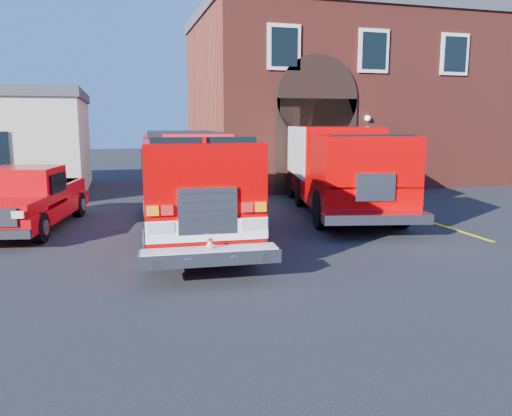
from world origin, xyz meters
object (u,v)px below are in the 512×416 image
object	(u,v)px
fire_station	(342,99)
secondary_truck	(339,165)
fire_engine	(189,182)
pickup_truck	(29,200)

from	to	relation	value
fire_station	secondary_truck	world-z (taller)	fire_station
fire_engine	pickup_truck	size ratio (longest dim) A/B	1.58
fire_station	secondary_truck	size ratio (longest dim) A/B	1.65
fire_engine	secondary_truck	xyz separation A→B (m)	(5.49, 2.28, 0.13)
fire_engine	pickup_truck	xyz separation A→B (m)	(-4.31, 1.82, -0.58)
fire_station	fire_engine	size ratio (longest dim) A/B	1.67
fire_engine	pickup_truck	world-z (taller)	fire_engine
pickup_truck	secondary_truck	size ratio (longest dim) A/B	0.63
fire_station	pickup_truck	xyz separation A→B (m)	(-14.12, -9.54, -3.40)
pickup_truck	fire_engine	bearing A→B (deg)	-22.86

